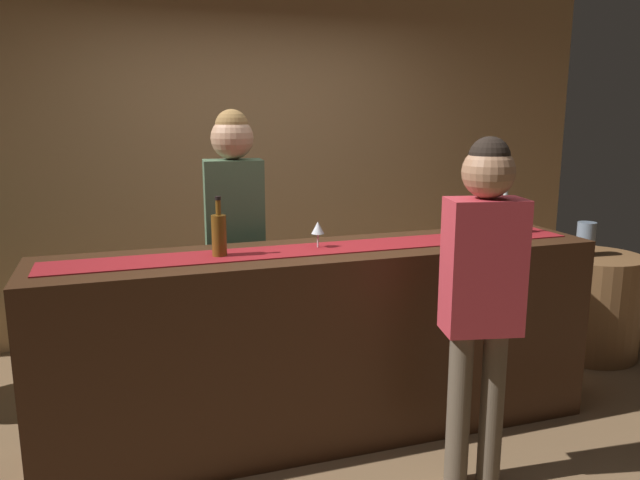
{
  "coord_description": "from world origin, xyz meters",
  "views": [
    {
      "loc": [
        -1.04,
        -2.99,
        1.75
      ],
      "look_at": [
        -0.03,
        0.0,
        1.09
      ],
      "focal_mm": 34.67,
      "sensor_mm": 36.0,
      "label": 1
    }
  ],
  "objects_px": {
    "wine_glass_mid_counter": "(318,229)",
    "vase_on_side_table": "(586,239)",
    "round_side_table": "(591,304)",
    "wine_glass_near_customer": "(481,223)",
    "wine_bottle_amber": "(219,235)",
    "customer_sipping": "(482,280)",
    "bartender": "(235,223)",
    "wine_bottle_clear": "(504,215)"
  },
  "relations": [
    {
      "from": "customer_sipping",
      "to": "vase_on_side_table",
      "type": "relative_size",
      "value": 6.87
    },
    {
      "from": "round_side_table",
      "to": "customer_sipping",
      "type": "bearing_deg",
      "value": -145.83
    },
    {
      "from": "wine_glass_near_customer",
      "to": "customer_sipping",
      "type": "distance_m",
      "value": 0.7
    },
    {
      "from": "wine_glass_mid_counter",
      "to": "customer_sipping",
      "type": "xyz_separation_m",
      "value": [
        0.54,
        -0.72,
        -0.14
      ]
    },
    {
      "from": "bartender",
      "to": "vase_on_side_table",
      "type": "xyz_separation_m",
      "value": [
        2.51,
        -0.09,
        -0.24
      ]
    },
    {
      "from": "wine_glass_mid_counter",
      "to": "bartender",
      "type": "xyz_separation_m",
      "value": [
        -0.34,
        0.55,
        -0.05
      ]
    },
    {
      "from": "wine_glass_near_customer",
      "to": "round_side_table",
      "type": "bearing_deg",
      "value": 23.23
    },
    {
      "from": "wine_bottle_amber",
      "to": "customer_sipping",
      "type": "bearing_deg",
      "value": -33.08
    },
    {
      "from": "wine_bottle_amber",
      "to": "wine_glass_near_customer",
      "type": "bearing_deg",
      "value": -4.45
    },
    {
      "from": "wine_bottle_amber",
      "to": "wine_glass_mid_counter",
      "type": "height_order",
      "value": "wine_bottle_amber"
    },
    {
      "from": "vase_on_side_table",
      "to": "round_side_table",
      "type": "bearing_deg",
      "value": -16.89
    },
    {
      "from": "wine_glass_near_customer",
      "to": "round_side_table",
      "type": "relative_size",
      "value": 0.19
    },
    {
      "from": "customer_sipping",
      "to": "round_side_table",
      "type": "distance_m",
      "value": 2.16
    },
    {
      "from": "wine_bottle_amber",
      "to": "vase_on_side_table",
      "type": "distance_m",
      "value": 2.75
    },
    {
      "from": "wine_bottle_amber",
      "to": "round_side_table",
      "type": "relative_size",
      "value": 0.41
    },
    {
      "from": "bartender",
      "to": "round_side_table",
      "type": "xyz_separation_m",
      "value": [
        2.58,
        -0.11,
        -0.73
      ]
    },
    {
      "from": "wine_bottle_clear",
      "to": "round_side_table",
      "type": "distance_m",
      "value": 1.4
    },
    {
      "from": "wine_bottle_clear",
      "to": "wine_glass_near_customer",
      "type": "relative_size",
      "value": 2.1
    },
    {
      "from": "wine_glass_near_customer",
      "to": "wine_bottle_clear",
      "type": "bearing_deg",
      "value": 31.64
    },
    {
      "from": "wine_glass_near_customer",
      "to": "wine_bottle_amber",
      "type": "bearing_deg",
      "value": 175.55
    },
    {
      "from": "bartender",
      "to": "customer_sipping",
      "type": "height_order",
      "value": "bartender"
    },
    {
      "from": "wine_glass_near_customer",
      "to": "round_side_table",
      "type": "xyz_separation_m",
      "value": [
        1.35,
        0.58,
        -0.78
      ]
    },
    {
      "from": "wine_glass_mid_counter",
      "to": "vase_on_side_table",
      "type": "relative_size",
      "value": 0.6
    },
    {
      "from": "wine_glass_mid_counter",
      "to": "bartender",
      "type": "height_order",
      "value": "bartender"
    },
    {
      "from": "customer_sipping",
      "to": "wine_bottle_amber",
      "type": "bearing_deg",
      "value": 159.54
    },
    {
      "from": "vase_on_side_table",
      "to": "customer_sipping",
      "type": "bearing_deg",
      "value": -144.07
    },
    {
      "from": "vase_on_side_table",
      "to": "wine_bottle_amber",
      "type": "bearing_deg",
      "value": -169.64
    },
    {
      "from": "wine_bottle_amber",
      "to": "wine_glass_near_customer",
      "type": "distance_m",
      "value": 1.42
    },
    {
      "from": "wine_bottle_clear",
      "to": "wine_glass_near_customer",
      "type": "bearing_deg",
      "value": -148.36
    },
    {
      "from": "customer_sipping",
      "to": "round_side_table",
      "type": "height_order",
      "value": "customer_sipping"
    },
    {
      "from": "round_side_table",
      "to": "wine_glass_mid_counter",
      "type": "bearing_deg",
      "value": -168.97
    },
    {
      "from": "wine_bottle_clear",
      "to": "wine_glass_mid_counter",
      "type": "distance_m",
      "value": 1.16
    },
    {
      "from": "wine_bottle_clear",
      "to": "vase_on_side_table",
      "type": "distance_m",
      "value": 1.14
    },
    {
      "from": "wine_glass_near_customer",
      "to": "customer_sipping",
      "type": "height_order",
      "value": "customer_sipping"
    },
    {
      "from": "wine_bottle_amber",
      "to": "bartender",
      "type": "distance_m",
      "value": 0.62
    },
    {
      "from": "wine_bottle_clear",
      "to": "bartender",
      "type": "xyz_separation_m",
      "value": [
        -1.5,
        0.53,
        -0.05
      ]
    },
    {
      "from": "wine_bottle_amber",
      "to": "vase_on_side_table",
      "type": "relative_size",
      "value": 1.26
    },
    {
      "from": "wine_bottle_amber",
      "to": "bartender",
      "type": "relative_size",
      "value": 0.17
    },
    {
      "from": "wine_bottle_clear",
      "to": "customer_sipping",
      "type": "bearing_deg",
      "value": -129.99
    },
    {
      "from": "wine_bottle_amber",
      "to": "vase_on_side_table",
      "type": "bearing_deg",
      "value": 10.36
    },
    {
      "from": "wine_glass_mid_counter",
      "to": "vase_on_side_table",
      "type": "xyz_separation_m",
      "value": [
        2.17,
        0.46,
        -0.29
      ]
    },
    {
      "from": "round_side_table",
      "to": "wine_glass_near_customer",
      "type": "bearing_deg",
      "value": -156.77
    }
  ]
}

